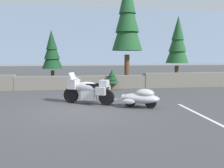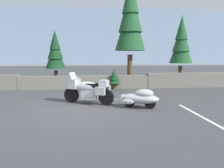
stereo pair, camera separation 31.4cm
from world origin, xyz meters
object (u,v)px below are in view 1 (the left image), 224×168
Objects in this scene: car_shaped_trailer at (141,97)px; pine_tree_secondary at (178,42)px; touring_motorcycle at (88,89)px; pine_tree_far_right at (52,51)px; pine_tree_tall at (127,17)px.

pine_tree_secondary reaches higher than car_shaped_trailer.
touring_motorcycle is 6.34m from pine_tree_far_right.
car_shaped_trailer is (2.03, -0.97, -0.21)m from touring_motorcycle.
pine_tree_tall is at bearing 63.40° from touring_motorcycle.
pine_tree_tall is 3.87m from pine_tree_secondary.
pine_tree_tall is 1.55× the size of pine_tree_secondary.
car_shaped_trailer is at bearing -25.41° from touring_motorcycle.
car_shaped_trailer is 0.57× the size of pine_tree_far_right.
pine_tree_far_right is at bearing 111.37° from touring_motorcycle.
pine_tree_tall is at bearing -0.12° from pine_tree_far_right.
pine_tree_secondary is (3.47, -0.41, -1.66)m from pine_tree_tall.
pine_tree_secondary is 1.27× the size of pine_tree_far_right.
touring_motorcycle is 1.00× the size of car_shaped_trailer.
car_shaped_trailer is 7.98m from pine_tree_secondary.
pine_tree_tall reaches higher than pine_tree_far_right.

